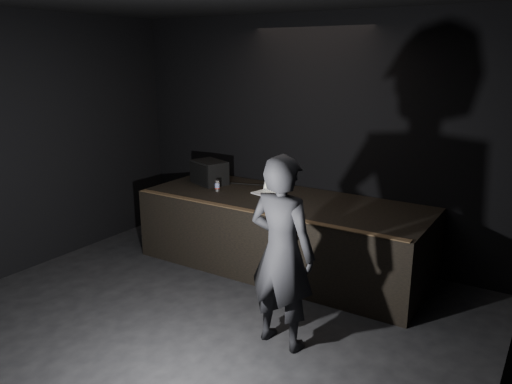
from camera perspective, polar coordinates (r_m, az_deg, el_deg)
The scene contains 11 objects.
ground at distance 5.30m, azimuth -12.51°, elevation -18.34°, with size 7.00×7.00×0.00m, color black.
room_walls at distance 4.52m, azimuth -13.97°, elevation 3.59°, with size 6.10×7.10×3.52m.
stage_riser at distance 7.04m, azimuth 3.05°, elevation -4.72°, with size 4.00×1.50×1.00m, color black.
riser_lip at distance 6.30m, azimuth -0.07°, elevation -2.26°, with size 3.92×0.10×0.01m, color brown.
stage_monitor at distance 7.70m, azimuth -5.38°, elevation 2.26°, with size 0.63×0.55×0.36m.
cable at distance 7.67m, azimuth -1.70°, elevation 0.95°, with size 0.02×0.02×0.85m, color black.
laptop at distance 7.14m, azimuth 1.54°, elevation 0.35°, with size 0.43×0.40×0.25m.
beer_can at distance 7.27m, azimuth -4.46°, elevation 0.72°, with size 0.07×0.07×0.16m.
plastic_cup at distance 6.96m, azimuth 1.32°, elevation -0.22°, with size 0.07×0.07×0.09m, color white.
wii_remote at distance 6.07m, azimuth 5.03°, elevation -2.93°, with size 0.03×0.14×0.03m, color white.
person at distance 5.02m, azimuth 2.96°, elevation -6.95°, with size 0.73×0.48×2.01m, color black.
Camera 1 is at (3.22, -3.05, 2.90)m, focal length 35.00 mm.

